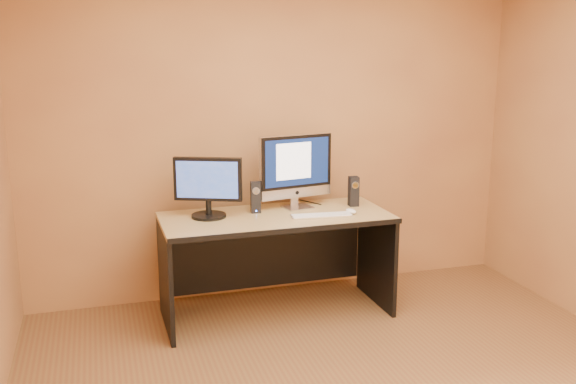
# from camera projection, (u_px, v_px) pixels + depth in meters

# --- Properties ---
(walls) EXTENTS (4.00, 4.00, 2.60)m
(walls) POSITION_uv_depth(u_px,v_px,m) (385.00, 185.00, 3.25)
(walls) COLOR #AC7C45
(walls) RESTS_ON ground
(desk) EXTENTS (1.68, 0.75, 0.77)m
(desk) POSITION_uv_depth(u_px,v_px,m) (276.00, 265.00, 4.79)
(desk) COLOR tan
(desk) RESTS_ON ground
(imac) EXTENTS (0.63, 0.32, 0.58)m
(imac) POSITION_uv_depth(u_px,v_px,m) (298.00, 171.00, 4.85)
(imac) COLOR #B6B5BA
(imac) RESTS_ON desk
(second_monitor) EXTENTS (0.56, 0.42, 0.44)m
(second_monitor) POSITION_uv_depth(u_px,v_px,m) (208.00, 188.00, 4.61)
(second_monitor) COLOR black
(second_monitor) RESTS_ON desk
(speaker_left) EXTENTS (0.08, 0.08, 0.23)m
(speaker_left) POSITION_uv_depth(u_px,v_px,m) (256.00, 197.00, 4.76)
(speaker_left) COLOR black
(speaker_left) RESTS_ON desk
(speaker_right) EXTENTS (0.08, 0.08, 0.23)m
(speaker_right) POSITION_uv_depth(u_px,v_px,m) (354.00, 191.00, 4.96)
(speaker_right) COLOR black
(speaker_right) RESTS_ON desk
(keyboard) EXTENTS (0.46, 0.16, 0.02)m
(keyboard) POSITION_uv_depth(u_px,v_px,m) (321.00, 215.00, 4.66)
(keyboard) COLOR silver
(keyboard) RESTS_ON desk
(mouse) EXTENTS (0.08, 0.12, 0.04)m
(mouse) POSITION_uv_depth(u_px,v_px,m) (351.00, 211.00, 4.75)
(mouse) COLOR white
(mouse) RESTS_ON desk
(cable_a) EXTENTS (0.12, 0.20, 0.01)m
(cable_a) POSITION_uv_depth(u_px,v_px,m) (310.00, 202.00, 5.08)
(cable_a) COLOR black
(cable_a) RESTS_ON desk
(cable_b) EXTENTS (0.10, 0.17, 0.01)m
(cable_b) POSITION_uv_depth(u_px,v_px,m) (294.00, 204.00, 5.03)
(cable_b) COLOR black
(cable_b) RESTS_ON desk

